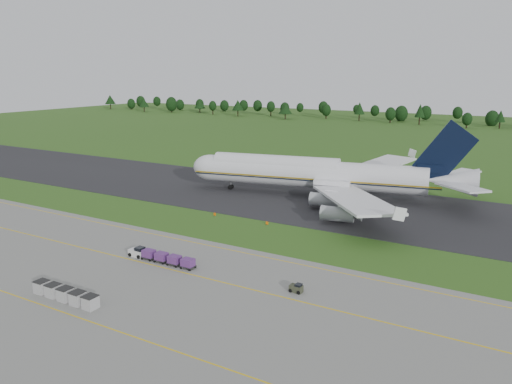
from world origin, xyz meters
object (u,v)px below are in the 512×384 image
Objects in this scene: aircraft at (317,174)px; utility_cart at (296,289)px; edge_markers at (240,219)px; baggage_train at (160,257)px; uld_row at (65,294)px.

utility_cart is at bearing -69.78° from aircraft.
utility_cart is 36.08m from edge_markers.
aircraft is 5.42× the size of baggage_train.
aircraft is 6.22× the size of uld_row.
uld_row reaches higher than utility_cart.
baggage_train is 24.02m from utility_cart.
baggage_train is (-4.58, -53.45, -4.74)m from aircraft.
baggage_train is 0.98× the size of edge_markers.
uld_row is at bearing -90.84° from edge_markers.
utility_cart is 0.16× the size of uld_row.
baggage_train is 7.17× the size of utility_cart.
aircraft is 28.02m from edge_markers.
aircraft is 38.90× the size of utility_cart.
baggage_train is at bearing -87.45° from edge_markers.
utility_cart is 31.42m from uld_row.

